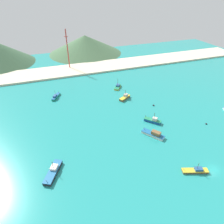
# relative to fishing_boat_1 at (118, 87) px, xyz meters

# --- Properties ---
(ground) EXTENTS (260.00, 280.00, 0.50)m
(ground) POSITION_rel_fishing_boat_1_xyz_m (8.04, -45.36, -0.97)
(ground) COLOR teal
(fishing_boat_1) EXTENTS (6.90, 8.24, 6.12)m
(fishing_boat_1) POSITION_rel_fishing_boat_1_xyz_m (0.00, 0.00, 0.00)
(fishing_boat_1) COLOR gold
(fishing_boat_1) RESTS_ON ground
(fishing_boat_2) EXTENTS (7.30, 7.69, 5.32)m
(fishing_boat_2) POSITION_rel_fishing_boat_1_xyz_m (2.12, -41.56, 0.23)
(fishing_boat_2) COLOR #14478C
(fishing_boat_2) RESTS_ON ground
(fishing_boat_3) EXTENTS (7.96, 11.14, 4.95)m
(fishing_boat_3) POSITION_rel_fishing_boat_1_xyz_m (-46.80, -57.19, 0.06)
(fishing_boat_3) COLOR #232328
(fishing_boat_3) RESTS_ON ground
(fishing_boat_4) EXTENTS (8.07, 6.40, 5.56)m
(fishing_boat_4) POSITION_rel_fishing_boat_1_xyz_m (-1.46, -15.38, 0.26)
(fishing_boat_4) COLOR brown
(fishing_boat_4) RESTS_ON ground
(fishing_boat_6) EXTENTS (9.42, 5.17, 4.52)m
(fishing_boat_6) POSITION_rel_fishing_boat_1_xyz_m (1.08, -73.86, -0.09)
(fishing_boat_6) COLOR brown
(fishing_boat_6) RESTS_ON ground
(fishing_boat_7) EXTENTS (8.18, 10.19, 2.66)m
(fishing_boat_7) POSITION_rel_fishing_boat_1_xyz_m (-2.71, -50.92, 0.22)
(fishing_boat_7) COLOR silver
(fishing_boat_7) RESTS_ON ground
(fishing_boat_8) EXTENTS (6.13, 8.86, 4.97)m
(fishing_boat_8) POSITION_rel_fishing_boat_1_xyz_m (-39.14, -0.23, 0.09)
(fishing_boat_8) COLOR #198466
(fishing_boat_8) RESTS_ON ground
(buoy_0) EXTENTS (0.91, 0.91, 0.91)m
(buoy_0) POSITION_rel_fishing_boat_1_xyz_m (25.35, -51.87, -0.56)
(buoy_0) COLOR #232328
(buoy_0) RESTS_ON ground
(buoy_1) EXTENTS (1.04, 1.04, 1.04)m
(buoy_1) POSITION_rel_fishing_boat_1_xyz_m (10.35, -27.94, -0.53)
(buoy_1) COLOR #232328
(buoy_1) RESTS_ON ground
(beach_strip) EXTENTS (247.00, 24.44, 1.20)m
(beach_strip) POSITION_rel_fishing_boat_1_xyz_m (8.04, 39.90, -0.12)
(beach_strip) COLOR beige
(beach_strip) RESTS_ON ground
(hill_central) EXTENTS (68.56, 68.56, 16.51)m
(hill_central) POSITION_rel_fishing_boat_1_xyz_m (-1.09, 82.48, 7.54)
(hill_central) COLOR #476B47
(hill_central) RESTS_ON ground
(radio_tower) EXTENTS (2.97, 2.38, 29.72)m
(radio_tower) POSITION_rel_fishing_boat_1_xyz_m (-23.04, 45.04, 14.44)
(radio_tower) COLOR #B7332D
(radio_tower) RESTS_ON ground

